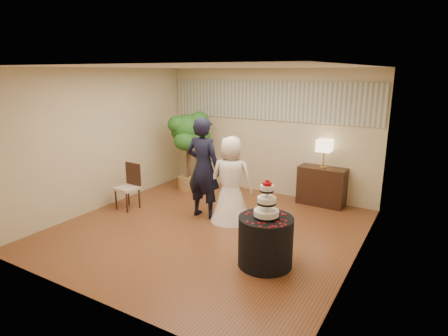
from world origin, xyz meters
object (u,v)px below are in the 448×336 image
Objects in this scene: bride at (231,179)px; table_lamp at (324,154)px; groom at (203,168)px; wedding_cake at (267,199)px; ficus_tree at (188,151)px; side_chair at (127,187)px; cake_table at (265,241)px; console at (322,186)px.

table_lamp is at bearing -143.81° from bride.
wedding_cake is at bearing 147.99° from groom.
bride is 0.86× the size of ficus_tree.
groom is at bearing -44.80° from ficus_tree.
groom is 1.20× the size of bride.
side_chair is at bearing -145.95° from table_lamp.
table_lamp is at bearing 90.74° from cake_table.
cake_table is at bearing 147.99° from groom.
ficus_tree reaches higher than cake_table.
bride reaches higher than cake_table.
side_chair is (-3.33, -2.25, -0.63)m from table_lamp.
table_lamp is 0.31× the size of ficus_tree.
groom is 3.32× the size of table_lamp.
table_lamp is at bearing 38.61° from side_chair.
groom is 2.59m from console.
ficus_tree is at bearing 142.20° from wedding_cake.
table_lamp is (-0.04, 2.93, 0.73)m from cake_table.
bride is 1.76m from wedding_cake.
console is at bearing 0.00° from table_lamp.
groom is 1.71m from side_chair.
ficus_tree reaches higher than console.
cake_table is 1.36× the size of table_lamp.
wedding_cake is at bearing 0.00° from cake_table.
table_lamp is (1.21, 1.72, 0.29)m from bride.
side_chair is at bearing 15.64° from groom.
cake_table is at bearing -6.89° from side_chair.
console reaches higher than cake_table.
console is 0.69m from table_lamp.
side_chair is at bearing 168.55° from wedding_cake.
bride is at bearing 135.90° from cake_table.
wedding_cake is 0.96× the size of table_lamp.
table_lamp reaches higher than console.
wedding_cake reaches higher than console.
console is 4.02m from side_chair.
table_lamp is at bearing 90.74° from wedding_cake.
side_chair is (-3.37, 0.68, -0.55)m from wedding_cake.
ficus_tree is (-3.01, -0.57, 0.54)m from console.
groom is 2.53m from table_lamp.
bride reaches higher than side_chair.
side_chair is at bearing -4.45° from bride.
side_chair is (-3.33, -2.25, 0.06)m from console.
cake_table is 1.41× the size of wedding_cake.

